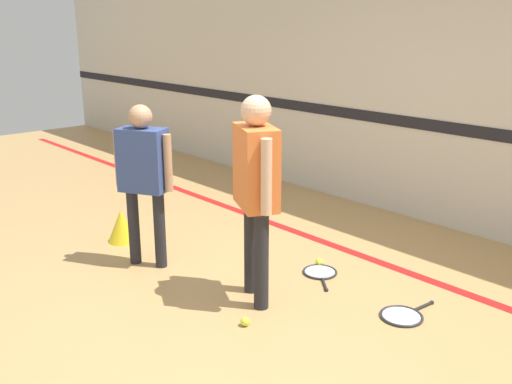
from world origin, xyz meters
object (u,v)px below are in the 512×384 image
object	(u,v)px
person_instructor	(256,178)
person_student_left	(143,169)
racket_spare_on_floor	(320,273)
training_cone	(122,226)
tennis_ball_by_spare_racket	(319,262)
tennis_ball_near_instructor	(245,322)
racket_second_spare	(403,315)

from	to	relation	value
person_instructor	person_student_left	size ratio (longest dim) A/B	1.11
racket_spare_on_floor	training_cone	xyz separation A→B (m)	(-1.78, -0.85, 0.15)
person_student_left	tennis_ball_by_spare_racket	distance (m)	1.70
tennis_ball_near_instructor	tennis_ball_by_spare_racket	xyz separation A→B (m)	(-0.34, 1.15, 0.00)
racket_spare_on_floor	tennis_ball_near_instructor	world-z (taller)	tennis_ball_near_instructor
racket_second_spare	training_cone	world-z (taller)	training_cone
racket_spare_on_floor	tennis_ball_by_spare_racket	world-z (taller)	tennis_ball_by_spare_racket
racket_second_spare	tennis_ball_near_instructor	size ratio (longest dim) A/B	8.06
tennis_ball_near_instructor	training_cone	xyz separation A→B (m)	(-2.00, 0.18, 0.13)
tennis_ball_near_instructor	training_cone	world-z (taller)	training_cone
racket_spare_on_floor	tennis_ball_near_instructor	xyz separation A→B (m)	(0.22, -1.03, 0.02)
training_cone	racket_spare_on_floor	bearing A→B (deg)	25.62
training_cone	tennis_ball_near_instructor	bearing A→B (deg)	-5.01
person_instructor	racket_second_spare	size ratio (longest dim) A/B	2.92
racket_second_spare	tennis_ball_near_instructor	world-z (taller)	tennis_ball_near_instructor
racket_spare_on_floor	tennis_ball_near_instructor	bearing A→B (deg)	-38.31
racket_spare_on_floor	training_cone	distance (m)	1.98
training_cone	tennis_ball_by_spare_racket	bearing A→B (deg)	30.61
racket_spare_on_floor	racket_second_spare	world-z (taller)	same
racket_spare_on_floor	racket_second_spare	xyz separation A→B (m)	(0.88, -0.10, -0.00)
tennis_ball_by_spare_racket	racket_second_spare	bearing A→B (deg)	-12.88
racket_spare_on_floor	tennis_ball_by_spare_racket	distance (m)	0.18
racket_second_spare	tennis_ball_by_spare_racket	xyz separation A→B (m)	(-1.01, 0.23, 0.02)
racket_second_spare	racket_spare_on_floor	bearing A→B (deg)	89.36
person_student_left	racket_spare_on_floor	size ratio (longest dim) A/B	2.88
person_instructor	tennis_ball_near_instructor	size ratio (longest dim) A/B	23.52
person_student_left	racket_second_spare	bearing A→B (deg)	-6.30
racket_spare_on_floor	person_instructor	bearing A→B (deg)	-52.82
tennis_ball_by_spare_racket	person_instructor	bearing A→B (deg)	-83.61
tennis_ball_near_instructor	tennis_ball_by_spare_racket	world-z (taller)	same
tennis_ball_near_instructor	training_cone	size ratio (longest dim) A/B	0.21
racket_second_spare	tennis_ball_by_spare_racket	world-z (taller)	tennis_ball_by_spare_racket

